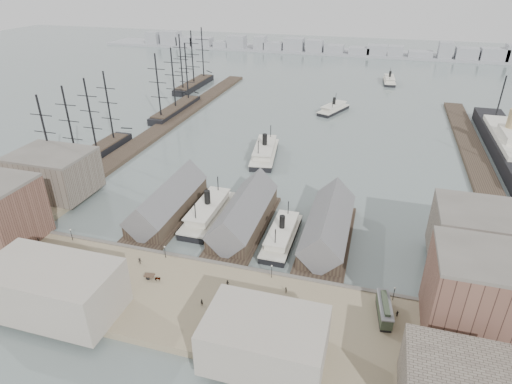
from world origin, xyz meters
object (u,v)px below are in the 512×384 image
(horse_cart_left, at_px, (62,267))
(horse_cart_right, at_px, (268,308))
(ferry_docked_west, at_px, (208,211))
(tram, at_px, (384,310))
(ocean_steamer, at_px, (506,143))
(horse_cart_center, at_px, (154,278))

(horse_cart_left, distance_m, horse_cart_right, 56.26)
(ferry_docked_west, relative_size, tram, 2.73)
(tram, xyz_separation_m, horse_cart_right, (-25.70, -5.54, -1.14))
(ocean_steamer, xyz_separation_m, horse_cart_center, (-105.34, -125.37, -1.39))
(horse_cart_right, bearing_deg, ferry_docked_west, 14.53)
(horse_cart_center, bearing_deg, tram, -96.31)
(ferry_docked_west, bearing_deg, tram, -30.01)
(ferry_docked_west, xyz_separation_m, tram, (55.94, -32.31, 1.45))
(ocean_steamer, relative_size, horse_cart_left, 21.63)
(tram, xyz_separation_m, horse_cart_left, (-81.97, -5.88, -1.12))
(horse_cart_center, xyz_separation_m, horse_cart_right, (30.57, -2.43, 0.04))
(ocean_steamer, height_order, horse_cart_right, ocean_steamer)
(ocean_steamer, bearing_deg, ferry_docked_west, -139.41)
(tram, relative_size, horse_cart_center, 2.24)
(ocean_steamer, xyz_separation_m, horse_cart_right, (-74.77, -127.80, -1.36))
(tram, distance_m, horse_cart_center, 56.37)
(ocean_steamer, xyz_separation_m, horse_cart_left, (-131.03, -128.14, -1.34))
(tram, bearing_deg, horse_cart_center, 175.28)
(ferry_docked_west, height_order, horse_cart_right, ferry_docked_west)
(ocean_steamer, distance_m, horse_cart_right, 148.07)
(ocean_steamer, distance_m, tram, 131.74)
(ocean_steamer, xyz_separation_m, tram, (-49.06, -122.27, -0.22))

